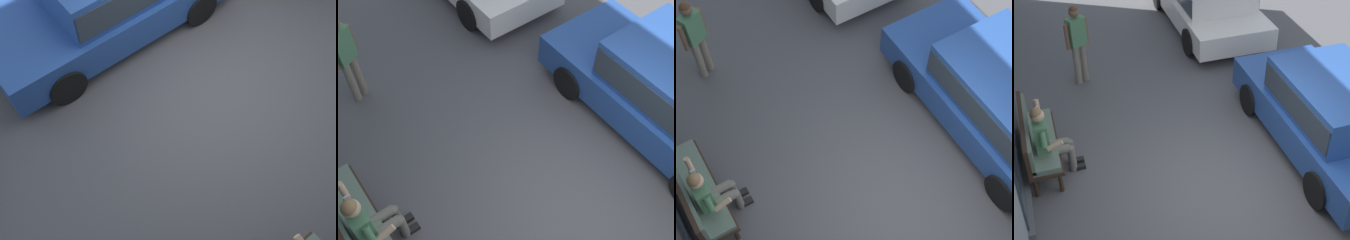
{
  "view_description": "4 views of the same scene",
  "coord_description": "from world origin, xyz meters",
  "views": [
    {
      "loc": [
        2.91,
        2.6,
        5.36
      ],
      "look_at": [
        1.31,
        0.58,
        1.07
      ],
      "focal_mm": 45.0,
      "sensor_mm": 36.0,
      "label": 1
    },
    {
      "loc": [
        -1.43,
        2.6,
        5.65
      ],
      "look_at": [
        1.3,
        0.58,
        1.17
      ],
      "focal_mm": 45.0,
      "sensor_mm": 36.0,
      "label": 2
    },
    {
      "loc": [
        -2.32,
        2.6,
        7.52
      ],
      "look_at": [
        1.25,
        0.47,
        0.96
      ],
      "focal_mm": 55.0,
      "sensor_mm": 36.0,
      "label": 3
    },
    {
      "loc": [
        -5.52,
        2.6,
        5.98
      ],
      "look_at": [
        0.66,
        0.6,
        1.07
      ],
      "focal_mm": 55.0,
      "sensor_mm": 36.0,
      "label": 4
    }
  ],
  "objects": [
    {
      "name": "person_on_phone",
      "position": [
        1.32,
        2.68,
        0.69
      ],
      "size": [
        0.73,
        0.74,
        1.32
      ],
      "color": "#6B665B",
      "rests_on": "ground_plane"
    },
    {
      "name": "pedestrian_standing",
      "position": [
        3.97,
        1.76,
        1.02
      ],
      "size": [
        0.34,
        0.5,
        1.73
      ],
      "color": "gray",
      "rests_on": "ground_plane"
    },
    {
      "name": "bench",
      "position": [
        1.57,
        2.9,
        0.56
      ],
      "size": [
        1.73,
        0.55,
        0.99
      ],
      "color": "#332319",
      "rests_on": "ground_plane"
    },
    {
      "name": "parked_car_mid",
      "position": [
        0.47,
        -1.99,
        0.79
      ],
      "size": [
        4.16,
        1.84,
        1.47
      ],
      "color": "#23478E",
      "rests_on": "ground_plane"
    },
    {
      "name": "ground_plane",
      "position": [
        0.0,
        0.0,
        0.0
      ],
      "size": [
        60.0,
        60.0,
        0.0
      ],
      "primitive_type": "plane",
      "color": "#4C4C4F"
    }
  ]
}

